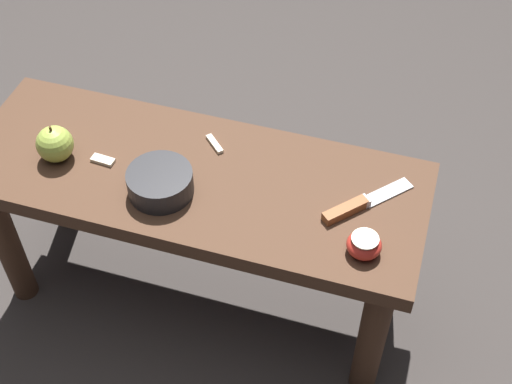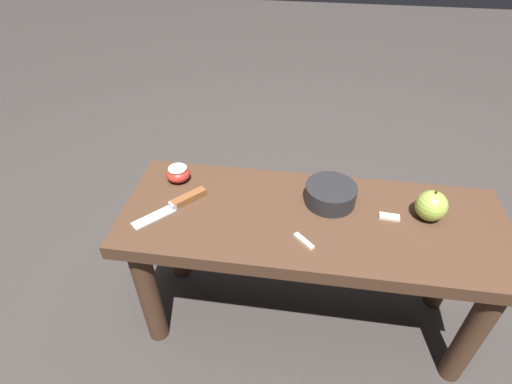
# 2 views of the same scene
# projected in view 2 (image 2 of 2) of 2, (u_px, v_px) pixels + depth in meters

# --- Properties ---
(ground_plane) EXTENTS (8.00, 8.00, 0.00)m
(ground_plane) POSITION_uv_depth(u_px,v_px,m) (301.00, 316.00, 1.34)
(ground_plane) COLOR #383330
(wooden_bench) EXTENTS (1.02, 0.38, 0.46)m
(wooden_bench) POSITION_uv_depth(u_px,v_px,m) (310.00, 239.00, 1.11)
(wooden_bench) COLOR #472D1E
(wooden_bench) RESTS_ON ground_plane
(knife) EXTENTS (0.17, 0.18, 0.02)m
(knife) POSITION_uv_depth(u_px,v_px,m) (180.00, 202.00, 1.08)
(knife) COLOR #B7BABF
(knife) RESTS_ON wooden_bench
(apple_whole) EXTENTS (0.08, 0.08, 0.09)m
(apple_whole) POSITION_uv_depth(u_px,v_px,m) (431.00, 206.00, 1.02)
(apple_whole) COLOR #9EB747
(apple_whole) RESTS_ON wooden_bench
(apple_cut) EXTENTS (0.07, 0.07, 0.04)m
(apple_cut) POSITION_uv_depth(u_px,v_px,m) (178.00, 174.00, 1.16)
(apple_cut) COLOR red
(apple_cut) RESTS_ON wooden_bench
(apple_slice_near_knife) EXTENTS (0.05, 0.03, 0.01)m
(apple_slice_near_knife) POSITION_uv_depth(u_px,v_px,m) (389.00, 217.00, 1.04)
(apple_slice_near_knife) COLOR beige
(apple_slice_near_knife) RESTS_ON wooden_bench
(apple_slice_center) EXTENTS (0.05, 0.05, 0.01)m
(apple_slice_center) POSITION_uv_depth(u_px,v_px,m) (304.00, 241.00, 0.98)
(apple_slice_center) COLOR beige
(apple_slice_center) RESTS_ON wooden_bench
(bowl) EXTENTS (0.14, 0.14, 0.05)m
(bowl) POSITION_uv_depth(u_px,v_px,m) (330.00, 194.00, 1.08)
(bowl) COLOR #232326
(bowl) RESTS_ON wooden_bench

